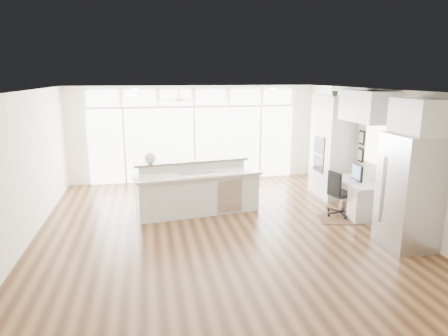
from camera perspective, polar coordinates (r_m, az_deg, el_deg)
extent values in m
cube|color=#422714|center=(7.96, -0.66, -8.89)|extent=(7.00, 8.00, 0.02)
cube|color=white|center=(7.39, -0.71, 11.00)|extent=(7.00, 8.00, 0.02)
cube|color=white|center=(11.46, -4.31, 4.91)|extent=(7.00, 0.04, 2.70)
cube|color=white|center=(3.88, 10.28, -11.78)|extent=(7.00, 0.04, 2.70)
cube|color=white|center=(7.75, -27.05, -0.42)|extent=(0.04, 8.00, 2.70)
cube|color=white|center=(8.87, 22.16, 1.59)|extent=(0.04, 8.00, 2.70)
cube|color=silver|center=(11.44, -4.25, 3.38)|extent=(5.80, 0.06, 2.08)
cube|color=silver|center=(11.30, -4.36, 10.04)|extent=(5.90, 0.06, 0.40)
cube|color=white|center=(9.06, 21.03, 3.20)|extent=(0.04, 0.85, 0.85)
cube|color=white|center=(10.11, -6.45, 10.22)|extent=(1.16, 1.16, 0.32)
cube|color=white|center=(7.59, -0.99, 10.90)|extent=(3.40, 3.00, 0.02)
cube|color=silver|center=(10.26, 15.13, 2.98)|extent=(0.64, 1.20, 2.50)
cube|color=silver|center=(9.15, 18.68, -4.06)|extent=(0.72, 1.30, 0.76)
cube|color=silver|center=(8.82, 19.84, 8.29)|extent=(0.64, 1.30, 0.64)
cube|color=#B1B1B6|center=(7.65, 24.93, -3.08)|extent=(0.76, 0.90, 2.00)
cube|color=silver|center=(7.46, 26.27, 6.60)|extent=(0.64, 0.90, 0.60)
cube|color=black|center=(9.61, 19.02, 2.96)|extent=(0.06, 0.22, 0.80)
cube|color=silver|center=(8.78, -3.76, -2.97)|extent=(2.87, 1.43, 1.09)
cube|color=#351A11|center=(8.83, 16.29, -7.08)|extent=(0.97, 0.80, 0.01)
cube|color=black|center=(8.98, 16.44, -3.51)|extent=(0.60, 0.57, 0.97)
sphere|color=silver|center=(8.80, -10.50, 1.41)|extent=(0.32, 0.32, 0.26)
cube|color=black|center=(8.97, 18.50, -0.56)|extent=(0.13, 0.49, 0.40)
cube|color=white|center=(8.93, 17.46, -1.81)|extent=(0.17, 0.32, 0.02)
imported|color=#2C5022|center=(10.13, 15.59, 10.55)|extent=(0.26, 0.29, 0.21)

